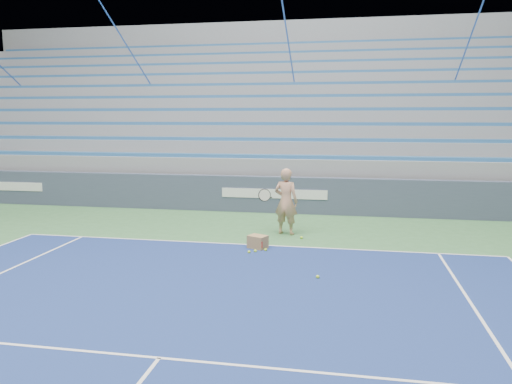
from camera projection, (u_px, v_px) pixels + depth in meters
sponsor_barrier at (275, 195)px, 15.14m from camera, size 30.00×0.32×1.10m
bleachers at (295, 130)px, 20.43m from camera, size 31.00×9.15×7.30m
tennis_player at (286, 201)px, 12.28m from camera, size 0.95×0.88×1.65m
ball_box at (258, 242)px, 11.02m from camera, size 0.48×0.44×0.29m
tennis_ball_0 at (301, 238)px, 11.89m from camera, size 0.07×0.07×0.07m
tennis_ball_1 at (266, 250)px, 10.80m from camera, size 0.07×0.07×0.07m
tennis_ball_2 at (249, 252)px, 10.63m from camera, size 0.07×0.07×0.07m
tennis_ball_3 at (255, 251)px, 10.71m from camera, size 0.07×0.07×0.07m
tennis_ball_4 at (318, 277)px, 8.97m from camera, size 0.07×0.07×0.07m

